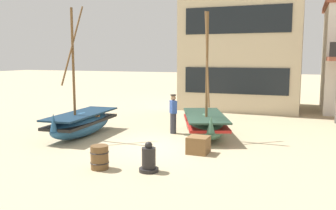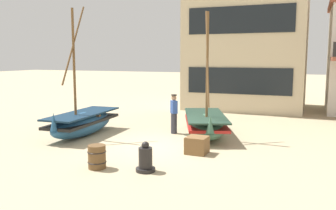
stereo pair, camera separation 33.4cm
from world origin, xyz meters
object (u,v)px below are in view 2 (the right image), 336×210
at_px(fishing_boat_centre_large, 205,124).
at_px(harbor_building_main, 248,24).
at_px(wooden_barrel, 97,157).
at_px(fisherman_by_hull, 174,114).
at_px(cargo_crate, 197,145).
at_px(capstan_winch, 145,160).
at_px(fishing_boat_near_left, 83,122).

height_order(fishing_boat_centre_large, harbor_building_main, harbor_building_main).
bearing_deg(wooden_barrel, fisherman_by_hull, 86.33).
relative_size(cargo_crate, harbor_building_main, 0.07).
bearing_deg(fisherman_by_hull, capstan_winch, -77.90).
xyz_separation_m(capstan_winch, cargo_crate, (0.79, 2.40, -0.06)).
relative_size(fishing_boat_near_left, fisherman_by_hull, 3.15).
relative_size(fishing_boat_centre_large, cargo_crate, 7.34).
bearing_deg(fishing_boat_centre_large, cargo_crate, -79.69).
xyz_separation_m(fisherman_by_hull, cargo_crate, (1.89, -2.72, -0.54)).
bearing_deg(capstan_winch, fisherman_by_hull, 102.10).
height_order(fishing_boat_near_left, fishing_boat_centre_large, fishing_boat_near_left).
distance_m(fishing_boat_centre_large, capstan_winch, 5.12).
relative_size(capstan_winch, wooden_barrel, 1.25).
bearing_deg(fishing_boat_near_left, fisherman_by_hull, 27.50).
distance_m(capstan_winch, harbor_building_main, 15.31).
relative_size(fishing_boat_centre_large, harbor_building_main, 0.48).
xyz_separation_m(fishing_boat_centre_large, harbor_building_main, (0.06, 9.37, 4.81)).
bearing_deg(fishing_boat_centre_large, harbor_building_main, 89.64).
height_order(wooden_barrel, harbor_building_main, harbor_building_main).
bearing_deg(fisherman_by_hull, cargo_crate, -55.19).
bearing_deg(wooden_barrel, capstan_winch, 11.22).
distance_m(fishing_boat_centre_large, harbor_building_main, 10.53).
relative_size(fisherman_by_hull, cargo_crate, 2.42).
height_order(fisherman_by_hull, wooden_barrel, fisherman_by_hull).
xyz_separation_m(capstan_winch, harbor_building_main, (0.36, 14.48, 4.98)).
bearing_deg(fishing_boat_near_left, cargo_crate, -10.08).
xyz_separation_m(wooden_barrel, harbor_building_main, (1.80, 14.76, 4.97)).
distance_m(wooden_barrel, cargo_crate, 3.50).
bearing_deg(fishing_boat_near_left, capstan_winch, -36.60).
xyz_separation_m(fishing_boat_near_left, harbor_building_main, (4.86, 11.13, 4.78)).
distance_m(fisherman_by_hull, wooden_barrel, 5.44).
distance_m(wooden_barrel, harbor_building_main, 15.68).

